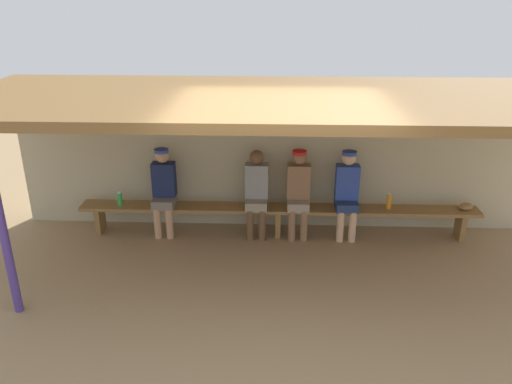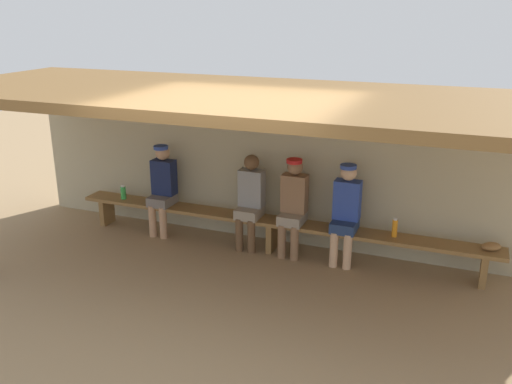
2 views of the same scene
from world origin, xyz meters
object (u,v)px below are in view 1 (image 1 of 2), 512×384
(support_post, at_px, (2,226))
(player_middle, at_px, (257,190))
(bench, at_px, (278,211))
(water_bottle_green, at_px, (120,199))
(water_bottle_orange, at_px, (389,201))
(player_rightmost, at_px, (347,190))
(player_in_white, at_px, (164,188))
(player_in_red, at_px, (298,190))
(baseball_glove_worn, at_px, (466,206))

(support_post, distance_m, player_middle, 3.46)
(bench, distance_m, water_bottle_green, 2.41)
(support_post, xyz_separation_m, water_bottle_green, (0.65, 2.08, -0.54))
(player_middle, relative_size, water_bottle_orange, 5.35)
(bench, relative_size, player_rightmost, 4.46)
(player_middle, xyz_separation_m, water_bottle_orange, (1.98, 0.01, -0.15))
(bench, bearing_deg, water_bottle_orange, 0.58)
(water_bottle_orange, bearing_deg, player_middle, -179.61)
(player_in_white, distance_m, player_rightmost, 2.74)
(player_in_red, bearing_deg, player_middle, -179.96)
(bench, bearing_deg, water_bottle_green, -179.45)
(baseball_glove_worn, bearing_deg, player_middle, -34.07)
(water_bottle_green, bearing_deg, baseball_glove_worn, 0.61)
(player_in_white, height_order, water_bottle_green, player_in_white)
(support_post, bearing_deg, player_in_red, 32.20)
(bench, relative_size, player_in_red, 4.46)
(player_in_red, relative_size, player_rightmost, 1.00)
(player_middle, height_order, player_in_white, player_in_white)
(player_middle, height_order, player_rightmost, player_rightmost)
(player_middle, height_order, water_bottle_orange, player_middle)
(player_in_red, distance_m, water_bottle_green, 2.70)
(support_post, xyz_separation_m, bench, (3.04, 2.10, -0.71))
(player_middle, distance_m, baseball_glove_worn, 3.13)
(player_in_white, bearing_deg, water_bottle_green, -177.77)
(player_rightmost, height_order, water_bottle_orange, player_rightmost)
(player_rightmost, bearing_deg, water_bottle_orange, 1.18)
(player_in_white, bearing_deg, player_rightmost, 0.00)
(player_in_red, height_order, baseball_glove_worn, player_in_red)
(support_post, xyz_separation_m, player_middle, (2.72, 2.10, -0.37))
(player_in_white, bearing_deg, support_post, -122.18)
(water_bottle_green, bearing_deg, player_in_red, 0.56)
(player_in_red, distance_m, player_middle, 0.62)
(player_rightmost, bearing_deg, player_in_red, 180.00)
(support_post, bearing_deg, player_rightmost, 27.39)
(player_middle, bearing_deg, baseball_glove_worn, 0.54)
(player_in_red, relative_size, player_middle, 1.01)
(support_post, bearing_deg, player_in_white, 57.82)
(player_middle, xyz_separation_m, baseball_glove_worn, (3.12, 0.03, -0.22))
(bench, distance_m, baseball_glove_worn, 2.80)
(player_rightmost, bearing_deg, support_post, -152.61)
(support_post, xyz_separation_m, player_in_red, (3.34, 2.10, -0.35))
(support_post, distance_m, player_in_white, 2.51)
(water_bottle_orange, relative_size, baseball_glove_worn, 1.04)
(bench, relative_size, baseball_glove_worn, 25.00)
(bench, height_order, player_middle, player_middle)
(support_post, height_order, player_middle, support_post)
(water_bottle_orange, bearing_deg, support_post, -155.73)
(player_middle, relative_size, player_in_white, 0.99)
(support_post, xyz_separation_m, player_rightmost, (4.06, 2.10, -0.35))
(bench, xyz_separation_m, player_in_red, (0.30, 0.00, 0.36))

